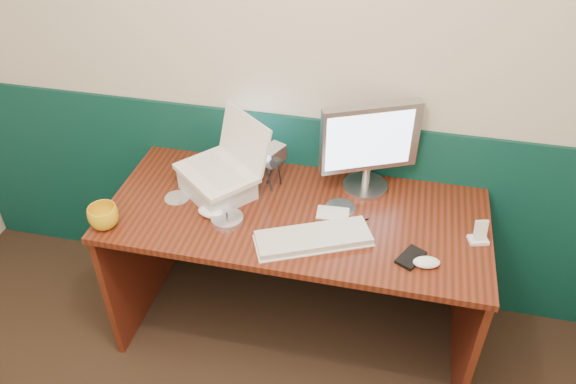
% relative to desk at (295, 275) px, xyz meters
% --- Properties ---
extents(back_wall, '(3.50, 0.04, 2.50)m').
position_rel_desk_xyz_m(back_wall, '(-0.13, 0.37, 0.88)').
color(back_wall, beige).
rests_on(back_wall, ground).
extents(wainscot, '(3.48, 0.02, 1.00)m').
position_rel_desk_xyz_m(wainscot, '(-0.13, 0.36, 0.12)').
color(wainscot, '#072E2C').
rests_on(wainscot, ground).
extents(desk, '(1.60, 0.70, 0.75)m').
position_rel_desk_xyz_m(desk, '(0.00, 0.00, 0.00)').
color(desk, '#37180A').
rests_on(desk, ground).
extents(laptop_riser, '(0.37, 0.36, 0.10)m').
position_rel_desk_xyz_m(laptop_riser, '(-0.36, 0.06, 0.42)').
color(laptop_riser, silver).
rests_on(laptop_riser, desk).
extents(laptop, '(0.41, 0.40, 0.27)m').
position_rel_desk_xyz_m(laptop, '(-0.36, 0.06, 0.61)').
color(laptop, white).
rests_on(laptop, laptop_riser).
extents(monitor, '(0.43, 0.29, 0.42)m').
position_rel_desk_xyz_m(monitor, '(0.26, 0.24, 0.59)').
color(monitor, '#A3A3A7').
rests_on(monitor, desk).
extents(keyboard, '(0.47, 0.33, 0.03)m').
position_rel_desk_xyz_m(keyboard, '(0.10, -0.16, 0.39)').
color(keyboard, silver).
rests_on(keyboard, desk).
extents(mouse_right, '(0.11, 0.08, 0.03)m').
position_rel_desk_xyz_m(mouse_right, '(0.54, -0.20, 0.39)').
color(mouse_right, white).
rests_on(mouse_right, desk).
extents(mouse_left, '(0.13, 0.09, 0.04)m').
position_rel_desk_xyz_m(mouse_left, '(-0.34, -0.10, 0.39)').
color(mouse_left, white).
rests_on(mouse_left, desk).
extents(mug, '(0.16, 0.16, 0.10)m').
position_rel_desk_xyz_m(mug, '(-0.74, -0.26, 0.42)').
color(mug, gold).
rests_on(mug, desk).
extents(camcorder, '(0.14, 0.16, 0.20)m').
position_rel_desk_xyz_m(camcorder, '(-0.14, 0.16, 0.48)').
color(camcorder, silver).
rests_on(camcorder, desk).
extents(cd_spindle, '(0.13, 0.13, 0.03)m').
position_rel_desk_xyz_m(cd_spindle, '(-0.26, -0.12, 0.39)').
color(cd_spindle, silver).
rests_on(cd_spindle, desk).
extents(cd_loose_a, '(0.11, 0.11, 0.00)m').
position_rel_desk_xyz_m(cd_loose_a, '(-0.53, -0.02, 0.38)').
color(cd_loose_a, silver).
rests_on(cd_loose_a, desk).
extents(cd_loose_b, '(0.13, 0.13, 0.00)m').
position_rel_desk_xyz_m(cd_loose_b, '(0.18, 0.07, 0.38)').
color(cd_loose_b, silver).
rests_on(cd_loose_b, desk).
extents(pen, '(0.10, 0.09, 0.01)m').
position_rel_desk_xyz_m(pen, '(0.26, -0.02, 0.38)').
color(pen, black).
rests_on(pen, desk).
extents(papers, '(0.14, 0.10, 0.00)m').
position_rel_desk_xyz_m(papers, '(0.15, 0.03, 0.38)').
color(papers, white).
rests_on(papers, desk).
extents(dock, '(0.09, 0.07, 0.01)m').
position_rel_desk_xyz_m(dock, '(0.74, -0.02, 0.38)').
color(dock, white).
rests_on(dock, desk).
extents(music_player, '(0.06, 0.04, 0.09)m').
position_rel_desk_xyz_m(music_player, '(0.74, -0.02, 0.43)').
color(music_player, white).
rests_on(music_player, dock).
extents(pda, '(0.12, 0.14, 0.01)m').
position_rel_desk_xyz_m(pda, '(0.49, -0.18, 0.38)').
color(pda, black).
rests_on(pda, desk).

